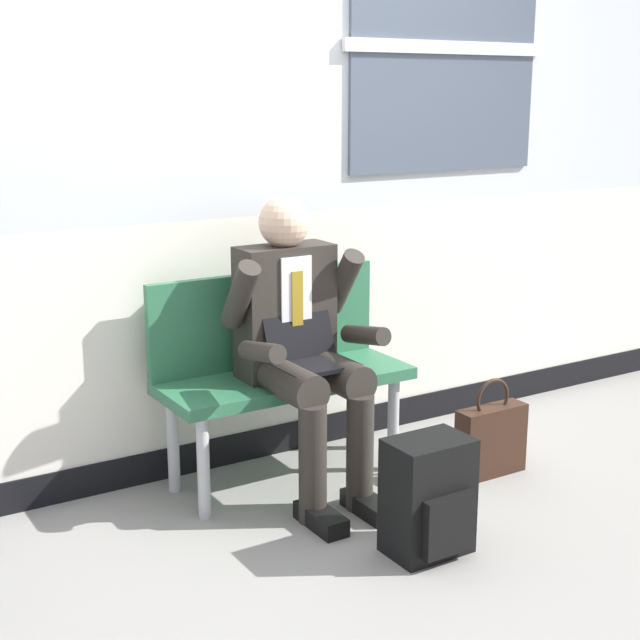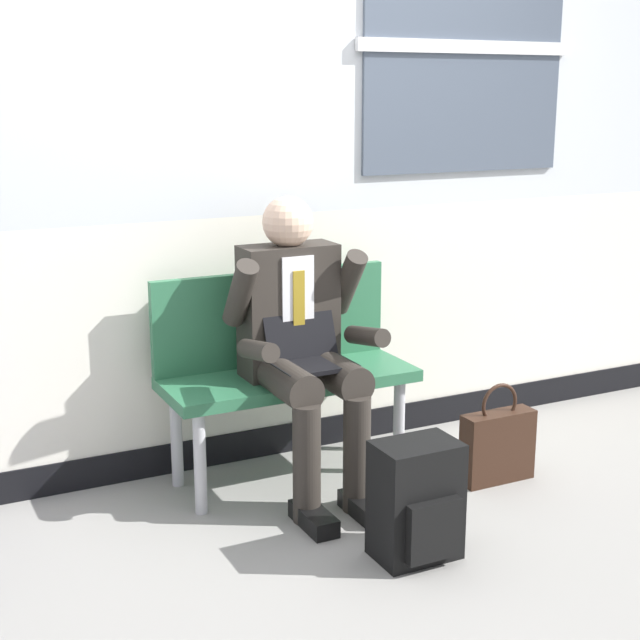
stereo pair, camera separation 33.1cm
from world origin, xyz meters
name	(u,v)px [view 2 (the right image)]	position (x,y,z in m)	size (l,w,h in m)	color
ground_plane	(340,500)	(0.00, 0.00, 0.00)	(18.00, 18.00, 0.00)	gray
station_wall	(276,141)	(0.01, 0.64, 1.43)	(5.36, 0.17, 2.86)	silver
bench_with_person	(282,359)	(-0.09, 0.36, 0.52)	(1.07, 0.42, 0.89)	#2D6B47
person_seated	(301,341)	(-0.09, 0.16, 0.65)	(0.57, 0.70, 1.23)	#2D2823
backpack	(417,502)	(0.02, -0.55, 0.21)	(0.30, 0.25, 0.43)	black
handbag	(497,445)	(0.70, -0.13, 0.16)	(0.33, 0.10, 0.44)	#331E14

